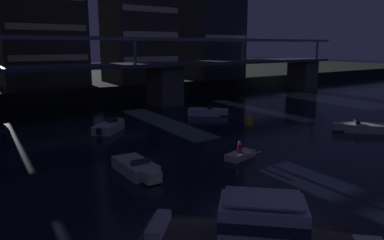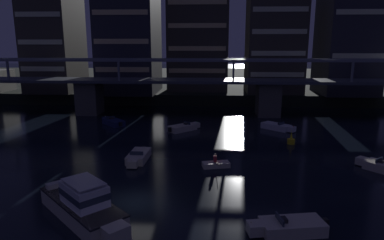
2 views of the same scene
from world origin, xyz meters
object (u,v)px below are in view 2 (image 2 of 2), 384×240
(speedboat_far_right, at_px, (277,127))
(speedboat_mid_right, at_px, (289,227))
(channel_buoy, at_px, (291,140))
(dinghy_with_paddler, at_px, (216,164))
(river_bridge, at_px, (177,89))
(tower_central, at_px, (198,37))
(speedboat_near_center, at_px, (138,157))
(tower_east_tall, at_px, (275,42))
(cabin_cruiser_near_left, at_px, (83,204))
(speedboat_far_left, at_px, (184,128))
(tower_west_tall, at_px, (129,28))
(tower_west_low, at_px, (53,29))
(speedboat_near_right, at_px, (113,122))

(speedboat_far_right, bearing_deg, speedboat_mid_right, -99.25)
(channel_buoy, relative_size, dinghy_with_paddler, 0.63)
(river_bridge, height_order, tower_central, tower_central)
(tower_central, relative_size, speedboat_near_center, 4.32)
(speedboat_near_center, distance_m, speedboat_mid_right, 17.93)
(tower_central, height_order, tower_east_tall, tower_central)
(cabin_cruiser_near_left, height_order, speedboat_far_left, cabin_cruiser_near_left)
(tower_west_tall, relative_size, speedboat_far_right, 5.74)
(tower_west_low, relative_size, speedboat_near_center, 4.90)
(channel_buoy, bearing_deg, tower_central, 110.10)
(channel_buoy, bearing_deg, speedboat_far_right, 92.22)
(river_bridge, height_order, tower_east_tall, tower_east_tall)
(tower_central, height_order, speedboat_mid_right, tower_central)
(tower_west_tall, xyz_separation_m, speedboat_mid_right, (21.13, -48.99, -14.50))
(dinghy_with_paddler, bearing_deg, tower_west_low, 130.43)
(tower_west_tall, height_order, speedboat_far_right, tower_west_tall)
(speedboat_near_center, distance_m, speedboat_far_left, 13.36)
(speedboat_mid_right, distance_m, speedboat_far_right, 27.49)
(river_bridge, relative_size, tower_west_low, 3.80)
(speedboat_mid_right, xyz_separation_m, speedboat_far_right, (4.42, 27.14, 0.00))
(dinghy_with_paddler, bearing_deg, channel_buoy, 42.82)
(dinghy_with_paddler, bearing_deg, speedboat_near_center, 169.55)
(tower_west_low, relative_size, speedboat_far_right, 5.69)
(speedboat_near_center, bearing_deg, speedboat_mid_right, -46.82)
(tower_west_low, height_order, cabin_cruiser_near_left, tower_west_low)
(river_bridge, distance_m, speedboat_near_right, 12.66)
(speedboat_near_center, bearing_deg, channel_buoy, 22.27)
(river_bridge, bearing_deg, speedboat_far_right, -33.55)
(tower_west_tall, distance_m, cabin_cruiser_near_left, 50.46)
(tower_central, relative_size, channel_buoy, 12.78)
(tower_west_low, relative_size, dinghy_with_paddler, 9.17)
(river_bridge, xyz_separation_m, tower_east_tall, (18.14, 13.03, 7.92))
(speedboat_far_right, bearing_deg, speedboat_near_right, 175.74)
(tower_east_tall, xyz_separation_m, speedboat_far_right, (-3.21, -22.93, -11.81))
(cabin_cruiser_near_left, relative_size, speedboat_near_right, 1.79)
(tower_west_tall, xyz_separation_m, tower_east_tall, (28.75, 1.08, -2.69))
(tower_east_tall, height_order, cabin_cruiser_near_left, tower_east_tall)
(speedboat_far_right, bearing_deg, river_bridge, 146.45)
(speedboat_near_right, relative_size, speedboat_far_right, 0.99)
(speedboat_mid_right, relative_size, speedboat_far_right, 1.17)
(dinghy_with_paddler, bearing_deg, speedboat_far_right, 60.45)
(river_bridge, relative_size, tower_west_tall, 3.77)
(tower_west_low, distance_m, speedboat_mid_right, 63.64)
(tower_central, bearing_deg, tower_east_tall, -14.04)
(tower_west_tall, bearing_deg, speedboat_far_left, -61.56)
(speedboat_mid_right, xyz_separation_m, dinghy_with_paddler, (-4.38, 11.62, -0.14))
(river_bridge, distance_m, tower_west_low, 31.15)
(tower_central, relative_size, speedboat_mid_right, 4.30)
(tower_west_low, height_order, tower_west_tall, tower_west_tall)
(cabin_cruiser_near_left, xyz_separation_m, speedboat_near_center, (1.18, 11.99, -0.64))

